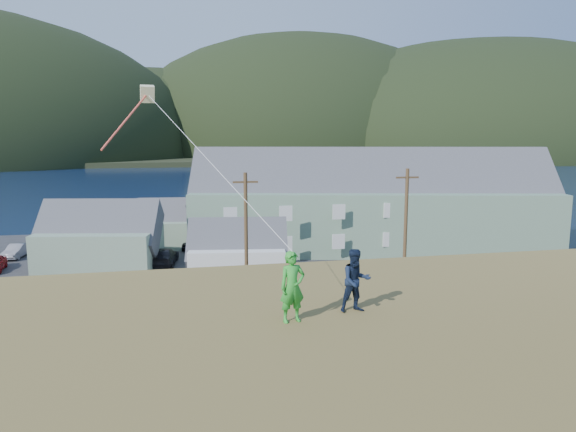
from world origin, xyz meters
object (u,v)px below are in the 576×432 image
(shed_white, at_px, (238,254))
(kite_flyer_navy, at_px, (356,281))
(wharf, at_px, (163,221))
(kite_flyer_green, at_px, (292,287))
(shed_palegreen_near, at_px, (100,238))
(shed_palegreen_far, at_px, (183,224))
(lodge, at_px, (370,203))

(shed_white, height_order, kite_flyer_navy, kite_flyer_navy)
(wharf, relative_size, kite_flyer_green, 14.41)
(shed_palegreen_near, xyz_separation_m, kite_flyer_navy, (11.85, -34.68, 5.22))
(shed_palegreen_near, height_order, kite_flyer_green, kite_flyer_green)
(wharf, distance_m, kite_flyer_green, 59.20)
(shed_white, xyz_separation_m, kite_flyer_navy, (0.30, -27.98, 5.60))
(shed_palegreen_near, bearing_deg, shed_palegreen_far, 59.50)
(kite_flyer_navy, bearing_deg, lodge, 65.80)
(wharf, height_order, shed_palegreen_near, shed_palegreen_near)
(wharf, bearing_deg, shed_palegreen_far, -79.89)
(shed_palegreen_near, bearing_deg, kite_flyer_green, -63.54)
(lodge, bearing_deg, shed_white, -134.65)
(lodge, relative_size, shed_white, 4.43)
(shed_palegreen_near, bearing_deg, kite_flyer_navy, -60.66)
(lodge, bearing_deg, shed_palegreen_near, -161.33)
(lodge, height_order, shed_white, lodge)
(shed_white, relative_size, kite_flyer_navy, 5.08)
(kite_flyer_green, height_order, kite_flyer_navy, kite_flyer_green)
(shed_white, bearing_deg, shed_palegreen_far, 114.20)
(shed_white, distance_m, kite_flyer_green, 28.98)
(shed_white, bearing_deg, shed_palegreen_near, 157.78)
(wharf, distance_m, shed_palegreen_near, 23.90)
(wharf, height_order, lodge, lodge)
(shed_palegreen_far, bearing_deg, shed_white, -67.35)
(shed_palegreen_far, bearing_deg, wharf, 106.46)
(shed_white, distance_m, kite_flyer_navy, 28.54)
(shed_palegreen_far, height_order, kite_flyer_green, kite_flyer_green)
(shed_palegreen_far, height_order, kite_flyer_navy, kite_flyer_navy)
(kite_flyer_green, bearing_deg, shed_white, 76.24)
(shed_palegreen_far, distance_m, kite_flyer_green, 43.80)
(shed_palegreen_far, bearing_deg, kite_flyer_green, -79.86)
(lodge, bearing_deg, shed_palegreen_far, 176.87)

